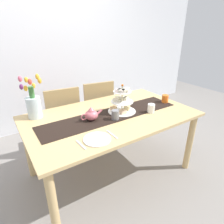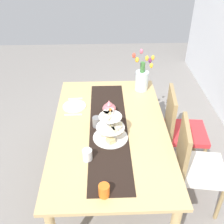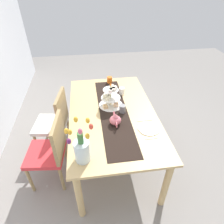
{
  "view_description": "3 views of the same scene",
  "coord_description": "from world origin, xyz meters",
  "px_view_note": "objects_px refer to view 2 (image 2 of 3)",
  "views": [
    {
      "loc": [
        -0.99,
        -1.55,
        1.6
      ],
      "look_at": [
        -0.02,
        -0.04,
        0.8
      ],
      "focal_mm": 31.03,
      "sensor_mm": 36.0,
      "label": 1
    },
    {
      "loc": [
        1.93,
        -0.05,
        2.27
      ],
      "look_at": [
        -0.09,
        0.02,
        0.85
      ],
      "focal_mm": 43.85,
      "sensor_mm": 36.0,
      "label": 2
    },
    {
      "loc": [
        -1.86,
        0.27,
        2.15
      ],
      "look_at": [
        -0.08,
        0.02,
        0.8
      ],
      "focal_mm": 31.11,
      "sensor_mm": 36.0,
      "label": 3
    }
  ],
  "objects_px": {
    "dinner_plate_left": "(74,106)",
    "mug_grey": "(97,122)",
    "mug_orange": "(104,191)",
    "fork_left": "(75,99)",
    "teapot": "(109,108)",
    "tulip_vase": "(142,78)",
    "mug_white_text": "(87,155)",
    "chair_right": "(194,163)",
    "chair_left": "(180,127)",
    "tiered_cake_stand": "(111,128)",
    "knife_left": "(73,115)",
    "dining_table": "(110,136)"
  },
  "relations": [
    {
      "from": "mug_white_text",
      "to": "tiered_cake_stand",
      "type": "bearing_deg",
      "value": 142.77
    },
    {
      "from": "tiered_cake_stand",
      "to": "fork_left",
      "type": "distance_m",
      "value": 0.74
    },
    {
      "from": "tiered_cake_stand",
      "to": "mug_orange",
      "type": "xyz_separation_m",
      "value": [
        0.59,
        -0.06,
        -0.07
      ]
    },
    {
      "from": "chair_right",
      "to": "knife_left",
      "type": "height_order",
      "value": "chair_right"
    },
    {
      "from": "dinner_plate_left",
      "to": "mug_orange",
      "type": "relative_size",
      "value": 2.42
    },
    {
      "from": "dining_table",
      "to": "tulip_vase",
      "type": "bearing_deg",
      "value": 151.5
    },
    {
      "from": "teapot",
      "to": "tulip_vase",
      "type": "distance_m",
      "value": 0.58
    },
    {
      "from": "tiered_cake_stand",
      "to": "knife_left",
      "type": "height_order",
      "value": "tiered_cake_stand"
    },
    {
      "from": "tiered_cake_stand",
      "to": "tulip_vase",
      "type": "xyz_separation_m",
      "value": [
        -0.82,
        0.36,
        0.03
      ]
    },
    {
      "from": "chair_right",
      "to": "tulip_vase",
      "type": "height_order",
      "value": "tulip_vase"
    },
    {
      "from": "chair_right",
      "to": "chair_left",
      "type": "bearing_deg",
      "value": -179.95
    },
    {
      "from": "chair_left",
      "to": "mug_orange",
      "type": "xyz_separation_m",
      "value": [
        1.02,
        -0.8,
        0.29
      ]
    },
    {
      "from": "mug_orange",
      "to": "mug_grey",
      "type": "bearing_deg",
      "value": -175.82
    },
    {
      "from": "tulip_vase",
      "to": "knife_left",
      "type": "relative_size",
      "value": 2.59
    },
    {
      "from": "chair_left",
      "to": "tiered_cake_stand",
      "type": "xyz_separation_m",
      "value": [
        0.43,
        -0.74,
        0.35
      ]
    },
    {
      "from": "mug_grey",
      "to": "dining_table",
      "type": "bearing_deg",
      "value": 77.75
    },
    {
      "from": "mug_white_text",
      "to": "fork_left",
      "type": "bearing_deg",
      "value": -169.84
    },
    {
      "from": "tulip_vase",
      "to": "teapot",
      "type": "bearing_deg",
      "value": -39.43
    },
    {
      "from": "dining_table",
      "to": "tulip_vase",
      "type": "height_order",
      "value": "tulip_vase"
    },
    {
      "from": "chair_right",
      "to": "dinner_plate_left",
      "type": "distance_m",
      "value": 1.26
    },
    {
      "from": "dining_table",
      "to": "chair_left",
      "type": "height_order",
      "value": "chair_left"
    },
    {
      "from": "chair_right",
      "to": "mug_orange",
      "type": "xyz_separation_m",
      "value": [
        0.51,
        -0.8,
        0.29
      ]
    },
    {
      "from": "dining_table",
      "to": "teapot",
      "type": "distance_m",
      "value": 0.28
    },
    {
      "from": "fork_left",
      "to": "mug_orange",
      "type": "bearing_deg",
      "value": 12.9
    },
    {
      "from": "knife_left",
      "to": "chair_right",
      "type": "bearing_deg",
      "value": 67.82
    },
    {
      "from": "dining_table",
      "to": "mug_orange",
      "type": "distance_m",
      "value": 0.75
    },
    {
      "from": "mug_grey",
      "to": "mug_white_text",
      "type": "distance_m",
      "value": 0.42
    },
    {
      "from": "knife_left",
      "to": "dinner_plate_left",
      "type": "bearing_deg",
      "value": 180.0
    },
    {
      "from": "chair_left",
      "to": "mug_grey",
      "type": "distance_m",
      "value": 0.94
    },
    {
      "from": "chair_left",
      "to": "chair_right",
      "type": "relative_size",
      "value": 1.0
    },
    {
      "from": "dining_table",
      "to": "knife_left",
      "type": "height_order",
      "value": "knife_left"
    },
    {
      "from": "teapot",
      "to": "fork_left",
      "type": "xyz_separation_m",
      "value": [
        -0.27,
        -0.35,
        -0.06
      ]
    },
    {
      "from": "tulip_vase",
      "to": "fork_left",
      "type": "xyz_separation_m",
      "value": [
        0.17,
        -0.71,
        -0.14
      ]
    },
    {
      "from": "tiered_cake_stand",
      "to": "dinner_plate_left",
      "type": "relative_size",
      "value": 1.32
    },
    {
      "from": "tulip_vase",
      "to": "dinner_plate_left",
      "type": "distance_m",
      "value": 0.79
    },
    {
      "from": "fork_left",
      "to": "mug_grey",
      "type": "xyz_separation_m",
      "value": [
        0.48,
        0.23,
        0.05
      ]
    },
    {
      "from": "dinner_plate_left",
      "to": "mug_grey",
      "type": "xyz_separation_m",
      "value": [
        0.33,
        0.23,
        0.05
      ]
    },
    {
      "from": "tulip_vase",
      "to": "mug_white_text",
      "type": "bearing_deg",
      "value": -27.46
    },
    {
      "from": "teapot",
      "to": "mug_white_text",
      "type": "xyz_separation_m",
      "value": [
        0.62,
        -0.19,
        -0.01
      ]
    },
    {
      "from": "fork_left",
      "to": "mug_orange",
      "type": "height_order",
      "value": "mug_orange"
    },
    {
      "from": "knife_left",
      "to": "mug_orange",
      "type": "xyz_separation_m",
      "value": [
        0.95,
        0.28,
        0.04
      ]
    },
    {
      "from": "fork_left",
      "to": "teapot",
      "type": "bearing_deg",
      "value": 51.64
    },
    {
      "from": "teapot",
      "to": "dinner_plate_left",
      "type": "distance_m",
      "value": 0.37
    },
    {
      "from": "teapot",
      "to": "mug_grey",
      "type": "distance_m",
      "value": 0.24
    },
    {
      "from": "mug_white_text",
      "to": "teapot",
      "type": "bearing_deg",
      "value": 163.25
    },
    {
      "from": "tulip_vase",
      "to": "knife_left",
      "type": "xyz_separation_m",
      "value": [
        0.46,
        -0.71,
        -0.14
      ]
    },
    {
      "from": "dining_table",
      "to": "mug_orange",
      "type": "xyz_separation_m",
      "value": [
        0.74,
        -0.06,
        0.14
      ]
    },
    {
      "from": "fork_left",
      "to": "knife_left",
      "type": "relative_size",
      "value": 0.88
    },
    {
      "from": "dinner_plate_left",
      "to": "mug_white_text",
      "type": "bearing_deg",
      "value": 12.08
    },
    {
      "from": "tulip_vase",
      "to": "mug_orange",
      "type": "xyz_separation_m",
      "value": [
        1.41,
        -0.43,
        -0.1
      ]
    }
  ]
}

